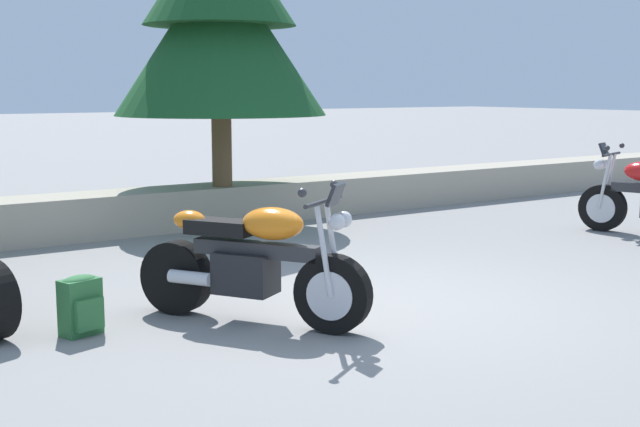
{
  "coord_description": "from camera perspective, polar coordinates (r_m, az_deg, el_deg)",
  "views": [
    {
      "loc": [
        -4.58,
        -5.67,
        1.89
      ],
      "look_at": [
        0.12,
        1.2,
        0.65
      ],
      "focal_mm": 47.22,
      "sensor_mm": 36.0,
      "label": 1
    }
  ],
  "objects": [
    {
      "name": "stone_wall",
      "position": [
        11.54,
        -10.66,
        0.28
      ],
      "size": [
        36.0,
        0.8,
        0.55
      ],
      "primitive_type": "cube",
      "color": "#A89E89",
      "rests_on": "ground"
    },
    {
      "name": "motorcycle_orange_centre",
      "position": [
        6.81,
        -4.51,
        -3.46
      ],
      "size": [
        1.24,
        1.84,
        1.18
      ],
      "color": "black",
      "rests_on": "ground"
    },
    {
      "name": "rider_backpack",
      "position": [
        6.77,
        -15.91,
        -5.93
      ],
      "size": [
        0.34,
        0.31,
        0.47
      ],
      "color": "#2D6B38",
      "rests_on": "ground"
    },
    {
      "name": "pine_tree_mid_left",
      "position": [
        11.69,
        -6.82,
        13.16
      ],
      "size": [
        2.87,
        2.87,
        3.75
      ],
      "color": "brown",
      "rests_on": "stone_wall"
    },
    {
      "name": "ground_plane",
      "position": [
        7.53,
        4.41,
        -6.09
      ],
      "size": [
        120.0,
        120.0,
        0.0
      ],
      "primitive_type": "plane",
      "color": "gray"
    }
  ]
}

